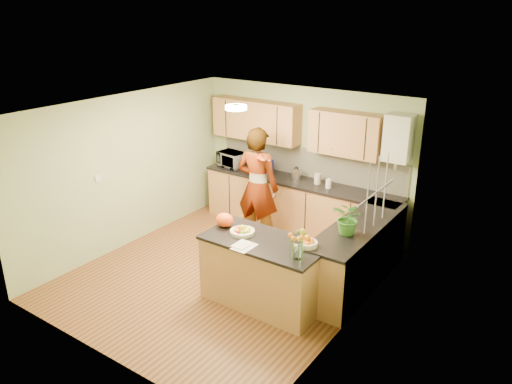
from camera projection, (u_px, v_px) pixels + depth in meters
The scene contains 28 objects.
floor at pixel (226, 274), 7.46m from camera, with size 4.50×4.50×0.00m, color #5B2F1A.
ceiling at pixel (222, 108), 6.58m from camera, with size 4.00×4.50×0.02m, color silver.
wall_back at pixel (304, 158), 8.75m from camera, with size 4.00×0.02×2.50m, color #94AC7A.
wall_front at pixel (94, 259), 5.29m from camera, with size 4.00×0.02×2.50m, color #94AC7A.
wall_left at pixel (128, 171), 8.09m from camera, with size 0.02×4.50×2.50m, color #94AC7A.
wall_right at pixel (356, 231), 5.95m from camera, with size 0.02×4.50×2.50m, color #94AC7A.
back_counter at pixel (299, 206), 8.74m from camera, with size 3.64×0.62×0.94m.
right_counter at pixel (358, 255), 7.04m from camera, with size 0.62×2.24×0.94m.
splashback at pixel (308, 162), 8.70m from camera, with size 3.60×0.02×0.52m, color beige.
upper_cabinets at pixel (291, 125), 8.50m from camera, with size 3.20×0.34×0.70m.
boiler at pixel (398, 138), 7.49m from camera, with size 0.40×0.30×0.86m.
window_right at pixel (377, 193), 6.31m from camera, with size 0.01×1.30×1.05m.
light_switch at pixel (98, 178), 7.60m from camera, with size 0.02×0.09×0.09m, color silver.
ceiling_lamp at pixel (236, 107), 6.83m from camera, with size 0.30×0.30×0.07m.
peninsula_island at pixel (264, 272), 6.61m from camera, with size 1.61×0.83×0.93m.
fruit_dish at pixel (242, 230), 6.62m from camera, with size 0.33×0.33×0.12m.
orange_bowl at pixel (307, 242), 6.24m from camera, with size 0.26×0.26×0.15m.
flower_vase at pixel (298, 234), 5.87m from camera, with size 0.26×0.26×0.48m.
orange_bag at pixel (225, 220), 6.82m from camera, with size 0.26×0.22×0.19m, color #FF5115.
papers at pixel (244, 247), 6.27m from camera, with size 0.23×0.31×0.01m, color white.
violinist at pixel (258, 187), 8.10m from camera, with size 0.73×0.48×2.00m, color tan.
violin at pixel (260, 157), 7.61m from camera, with size 0.53×0.21×0.11m, color #561805, non-canonical shape.
microwave at pixel (232, 159), 9.27m from camera, with size 0.51×0.35×0.28m, color silver.
blue_box at pixel (263, 166), 8.96m from camera, with size 0.29×0.22×0.24m, color navy.
kettle at pixel (296, 174), 8.56m from camera, with size 0.15×0.15×0.29m.
jar_cream at pixel (318, 179), 8.41m from camera, with size 0.12×0.12×0.18m, color beige.
jar_white at pixel (329, 184), 8.21m from camera, with size 0.10×0.10×0.15m, color silver.
potted_plant at pixel (349, 218), 6.50m from camera, with size 0.42×0.36×0.46m, color #3A7E2A.
Camera 1 is at (4.10, -5.13, 3.78)m, focal length 35.00 mm.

